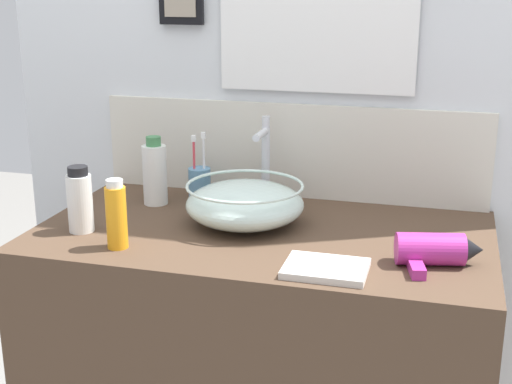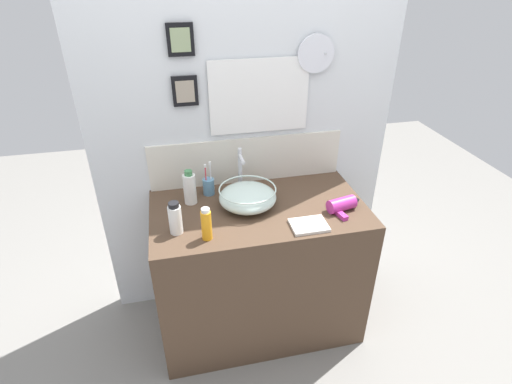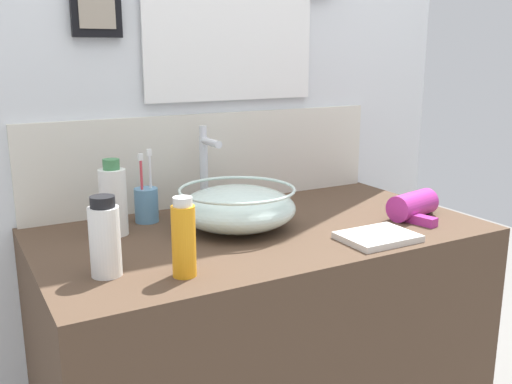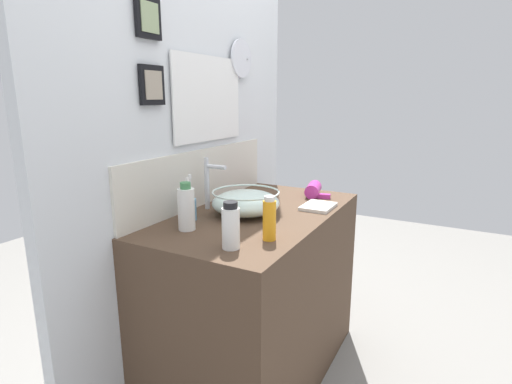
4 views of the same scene
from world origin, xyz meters
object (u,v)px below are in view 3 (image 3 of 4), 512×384
at_px(glass_bowl_sink, 237,207).
at_px(hand_towel, 378,237).
at_px(toothbrush_cup, 146,204).
at_px(lotion_bottle, 105,238).
at_px(hair_drier, 416,205).
at_px(soap_dispenser, 184,239).
at_px(faucet, 205,163).
at_px(shampoo_bottle, 113,200).

distance_m(glass_bowl_sink, hand_towel, 0.36).
distance_m(toothbrush_cup, lotion_bottle, 0.39).
distance_m(glass_bowl_sink, toothbrush_cup, 0.26).
bearing_deg(hair_drier, hand_towel, -155.20).
distance_m(hair_drier, lotion_bottle, 0.87).
distance_m(toothbrush_cup, hand_towel, 0.62).
xyz_separation_m(toothbrush_cup, soap_dispenser, (-0.06, -0.41, 0.03)).
height_order(faucet, toothbrush_cup, faucet).
height_order(toothbrush_cup, hand_towel, toothbrush_cup).
bearing_deg(soap_dispenser, lotion_bottle, 149.93).
bearing_deg(lotion_bottle, faucet, 42.79).
bearing_deg(hand_towel, glass_bowl_sink, 135.55).
bearing_deg(hair_drier, shampoo_bottle, 162.12).
distance_m(faucet, hand_towel, 0.53).
relative_size(soap_dispenser, lotion_bottle, 0.99).
height_order(glass_bowl_sink, hair_drier, glass_bowl_sink).
distance_m(glass_bowl_sink, lotion_bottle, 0.41).
distance_m(faucet, soap_dispenser, 0.50).
distance_m(glass_bowl_sink, soap_dispenser, 0.34).
xyz_separation_m(hair_drier, lotion_bottle, (-0.87, -0.01, 0.05)).
height_order(faucet, shampoo_bottle, faucet).
relative_size(glass_bowl_sink, faucet, 1.24).
bearing_deg(faucet, toothbrush_cup, -173.02).
distance_m(glass_bowl_sink, hair_drier, 0.51).
relative_size(shampoo_bottle, hand_towel, 1.08).
height_order(lotion_bottle, shampoo_bottle, shampoo_bottle).
relative_size(lotion_bottle, hand_towel, 0.94).
xyz_separation_m(toothbrush_cup, hand_towel, (0.44, -0.43, -0.04)).
bearing_deg(glass_bowl_sink, faucet, 90.00).
xyz_separation_m(faucet, hand_towel, (0.26, -0.45, -0.13)).
bearing_deg(hand_towel, lotion_bottle, 171.57).
relative_size(glass_bowl_sink, hand_towel, 1.70).
relative_size(toothbrush_cup, soap_dispenser, 1.19).
bearing_deg(hair_drier, soap_dispenser, -172.88).
distance_m(toothbrush_cup, shampoo_bottle, 0.13).
bearing_deg(hair_drier, toothbrush_cup, 154.45).
bearing_deg(shampoo_bottle, lotion_bottle, -108.88).
relative_size(glass_bowl_sink, shampoo_bottle, 1.58).
distance_m(faucet, shampoo_bottle, 0.31).
height_order(hair_drier, hand_towel, hair_drier).
relative_size(faucet, lotion_bottle, 1.46).
bearing_deg(lotion_bottle, glass_bowl_sink, 22.36).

